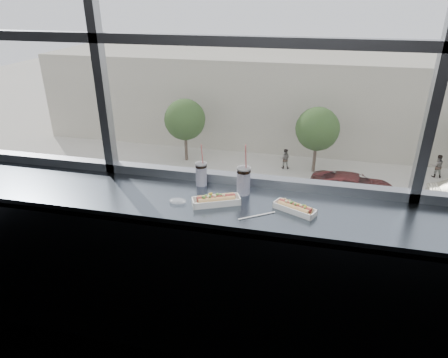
% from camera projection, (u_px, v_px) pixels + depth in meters
% --- Properties ---
extents(wall_back_lower, '(6.00, 0.00, 6.00)m').
position_uv_depth(wall_back_lower, '(249.00, 252.00, 2.88)').
color(wall_back_lower, black).
rests_on(wall_back_lower, ground).
extents(counter, '(6.00, 0.55, 0.06)m').
position_uv_depth(counter, '(244.00, 208.00, 2.42)').
color(counter, slate).
rests_on(counter, ground).
extents(counter_fascia, '(6.00, 0.04, 1.04)m').
position_uv_depth(counter_fascia, '(234.00, 303.00, 2.41)').
color(counter_fascia, slate).
rests_on(counter_fascia, ground).
extents(hotdog_tray_left, '(0.30, 0.20, 0.07)m').
position_uv_depth(hotdog_tray_left, '(216.00, 200.00, 2.38)').
color(hotdog_tray_left, white).
rests_on(hotdog_tray_left, counter).
extents(hotdog_tray_right, '(0.26, 0.18, 0.06)m').
position_uv_depth(hotdog_tray_right, '(295.00, 208.00, 2.31)').
color(hotdog_tray_right, white).
rests_on(hotdog_tray_right, counter).
extents(soda_cup_left, '(0.08, 0.08, 0.29)m').
position_uv_depth(soda_cup_left, '(201.00, 173.00, 2.60)').
color(soda_cup_left, white).
rests_on(soda_cup_left, counter).
extents(soda_cup_right, '(0.09, 0.09, 0.34)m').
position_uv_depth(soda_cup_right, '(244.00, 179.00, 2.48)').
color(soda_cup_right, white).
rests_on(soda_cup_right, counter).
extents(loose_straw, '(0.19, 0.14, 0.01)m').
position_uv_depth(loose_straw, '(257.00, 216.00, 2.26)').
color(loose_straw, white).
rests_on(loose_straw, counter).
extents(wrapper, '(0.10, 0.07, 0.03)m').
position_uv_depth(wrapper, '(178.00, 201.00, 2.41)').
color(wrapper, silver).
rests_on(wrapper, counter).
extents(plaza_ground, '(120.00, 120.00, 0.00)m').
position_uv_depth(plaza_ground, '(310.00, 118.00, 46.14)').
color(plaza_ground, '#BBB4A6').
rests_on(plaza_ground, ground).
extents(street_asphalt, '(80.00, 10.00, 0.06)m').
position_uv_depth(street_asphalt, '(297.00, 220.00, 25.42)').
color(street_asphalt, black).
rests_on(street_asphalt, plaza_ground).
extents(far_sidewalk, '(80.00, 6.00, 0.04)m').
position_uv_depth(far_sidewalk, '(303.00, 171.00, 32.48)').
color(far_sidewalk, '#BBB4A6').
rests_on(far_sidewalk, plaza_ground).
extents(far_building, '(50.00, 14.00, 8.00)m').
position_uv_depth(far_building, '(312.00, 94.00, 39.59)').
color(far_building, '#AFA893').
rests_on(far_building, plaza_ground).
extents(car_near_d, '(2.55, 5.91, 1.95)m').
position_uv_depth(car_near_d, '(394.00, 254.00, 20.43)').
color(car_near_d, silver).
rests_on(car_near_d, street_asphalt).
extents(car_near_b, '(3.16, 6.47, 2.09)m').
position_uv_depth(car_near_b, '(191.00, 228.00, 22.62)').
color(car_near_b, '#303030').
rests_on(car_near_b, street_asphalt).
extents(car_far_b, '(3.55, 6.97, 2.23)m').
position_uv_depth(car_far_b, '(354.00, 183.00, 27.73)').
color(car_far_b, maroon).
rests_on(car_far_b, street_asphalt).
extents(car_near_a, '(2.83, 6.41, 2.11)m').
position_uv_depth(car_near_a, '(67.00, 212.00, 24.21)').
color(car_near_a, '#8195A1').
rests_on(car_near_a, street_asphalt).
extents(car_near_c, '(3.27, 6.31, 2.01)m').
position_uv_depth(car_near_c, '(268.00, 238.00, 21.74)').
color(car_near_c, '#602300').
rests_on(car_near_c, street_asphalt).
extents(pedestrian_b, '(0.90, 0.67, 2.02)m').
position_uv_depth(pedestrian_b, '(285.00, 157.00, 32.45)').
color(pedestrian_b, '#66605B').
rests_on(pedestrian_b, far_sidewalk).
extents(pedestrian_d, '(0.99, 0.74, 2.23)m').
position_uv_depth(pedestrian_d, '(438.00, 164.00, 30.88)').
color(pedestrian_d, '#66605B').
rests_on(pedestrian_d, far_sidewalk).
extents(tree_left, '(3.43, 3.43, 5.36)m').
position_uv_depth(tree_left, '(185.00, 120.00, 32.96)').
color(tree_left, '#47382B').
rests_on(tree_left, far_sidewalk).
extents(tree_center, '(3.41, 3.41, 5.33)m').
position_uv_depth(tree_center, '(317.00, 129.00, 30.79)').
color(tree_center, '#47382B').
rests_on(tree_center, far_sidewalk).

